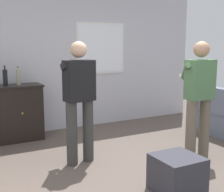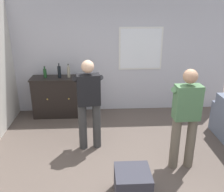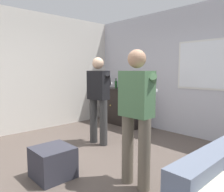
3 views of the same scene
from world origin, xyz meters
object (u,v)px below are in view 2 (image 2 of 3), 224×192
(ottoman, at_px, (132,184))
(person_standing_right, at_px, (186,115))
(bottle_spirits_clear, at_px, (59,72))
(bottle_liquor_amber, at_px, (45,73))
(bottle_wine_green, at_px, (69,72))
(sideboard_cabinet, at_px, (60,97))
(person_standing_left, at_px, (89,101))

(ottoman, relative_size, person_standing_right, 0.29)
(bottle_spirits_clear, bearing_deg, person_standing_right, -43.32)
(bottle_liquor_amber, bearing_deg, ottoman, -59.16)
(bottle_wine_green, relative_size, bottle_liquor_amber, 1.18)
(sideboard_cabinet, bearing_deg, bottle_wine_green, -0.53)
(bottle_wine_green, bearing_deg, bottle_spirits_clear, -177.69)
(person_standing_left, bearing_deg, ottoman, -64.65)
(sideboard_cabinet, height_order, ottoman, sideboard_cabinet)
(bottle_spirits_clear, bearing_deg, person_standing_left, -63.74)
(sideboard_cabinet, bearing_deg, person_standing_right, -42.96)
(ottoman, bearing_deg, bottle_wine_green, 112.11)
(person_standing_left, bearing_deg, bottle_wine_green, 109.03)
(ottoman, bearing_deg, person_standing_left, 115.35)
(person_standing_left, bearing_deg, bottle_spirits_clear, 116.26)
(sideboard_cabinet, distance_m, ottoman, 3.12)
(bottle_spirits_clear, distance_m, ottoman, 3.21)
(person_standing_left, bearing_deg, bottle_liquor_amber, 125.28)
(bottle_spirits_clear, relative_size, person_standing_left, 0.20)
(ottoman, bearing_deg, bottle_liquor_amber, 120.84)
(bottle_wine_green, distance_m, ottoman, 3.13)
(sideboard_cabinet, distance_m, bottle_spirits_clear, 0.62)
(ottoman, height_order, person_standing_right, person_standing_right)
(bottle_spirits_clear, bearing_deg, bottle_liquor_amber, 174.58)
(sideboard_cabinet, bearing_deg, ottoman, -63.60)
(person_standing_right, bearing_deg, bottle_wine_green, 133.72)
(person_standing_left, height_order, person_standing_right, same)
(sideboard_cabinet, height_order, bottle_spirits_clear, bottle_spirits_clear)
(bottle_liquor_amber, distance_m, person_standing_right, 3.36)
(bottle_wine_green, height_order, person_standing_left, person_standing_left)
(bottle_wine_green, distance_m, person_standing_left, 1.55)
(sideboard_cabinet, distance_m, person_standing_right, 3.16)
(bottle_wine_green, relative_size, ottoman, 0.64)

